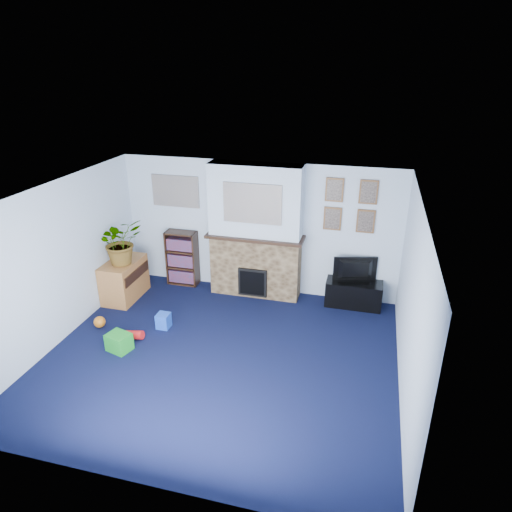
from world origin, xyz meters
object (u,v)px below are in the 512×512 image
(sideboard, at_px, (124,280))
(bookshelf, at_px, (183,259))
(tv_stand, at_px, (353,294))
(television, at_px, (356,270))

(sideboard, bearing_deg, bookshelf, 45.13)
(bookshelf, bearing_deg, sideboard, -134.87)
(sideboard, bearing_deg, tv_stand, 10.20)
(tv_stand, bearing_deg, television, 90.00)
(tv_stand, xyz_separation_m, sideboard, (-4.01, -0.72, 0.12))
(sideboard, bearing_deg, television, 10.48)
(tv_stand, distance_m, bookshelf, 3.23)
(tv_stand, relative_size, television, 1.28)
(tv_stand, bearing_deg, bookshelf, 178.64)
(television, distance_m, bookshelf, 3.22)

